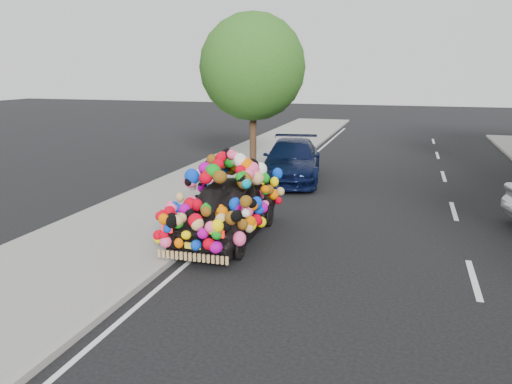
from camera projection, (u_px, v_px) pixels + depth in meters
ground at (291, 259)px, 10.58m from camera, size 100.00×100.00×0.00m
sidewalk at (113, 237)px, 11.79m from camera, size 4.00×60.00×0.12m
kerb at (189, 245)px, 11.23m from camera, size 0.15×60.00×0.13m
lane_markings at (474, 279)px, 9.56m from camera, size 6.00×50.00×0.01m
tree_near_sidewalk at (253, 67)px, 19.53m from camera, size 4.20×4.20×6.13m
plush_art_car at (227, 195)px, 11.78m from camera, size 2.05×4.29×2.03m
navy_sedan at (292, 160)px, 18.15m from camera, size 2.74×5.17×1.43m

